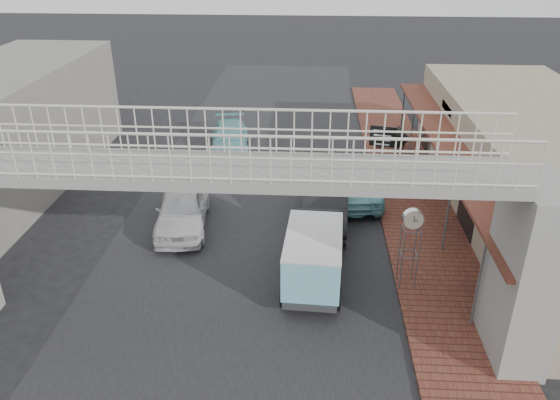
# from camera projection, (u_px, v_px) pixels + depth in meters

# --- Properties ---
(ground) EXTENTS (120.00, 120.00, 0.00)m
(ground) POSITION_uv_depth(u_px,v_px,m) (245.00, 261.00, 18.76)
(ground) COLOR black
(ground) RESTS_ON ground
(road_strip) EXTENTS (10.00, 60.00, 0.01)m
(road_strip) POSITION_uv_depth(u_px,v_px,m) (245.00, 261.00, 18.76)
(road_strip) COLOR black
(road_strip) RESTS_ON ground
(sidewalk) EXTENTS (3.00, 40.00, 0.10)m
(sidewalk) POSITION_uv_depth(u_px,v_px,m) (421.00, 223.00, 21.07)
(sidewalk) COLOR brown
(sidewalk) RESTS_ON ground
(shophouse_row) EXTENTS (7.20, 18.00, 4.00)m
(shophouse_row) POSITION_uv_depth(u_px,v_px,m) (540.00, 169.00, 20.86)
(shophouse_row) COLOR gray
(shophouse_row) RESTS_ON ground
(footbridge) EXTENTS (16.40, 2.40, 6.34)m
(footbridge) POSITION_uv_depth(u_px,v_px,m) (222.00, 241.00, 13.77)
(footbridge) COLOR gray
(footbridge) RESTS_ON ground
(building_far_left) EXTENTS (5.00, 14.00, 5.00)m
(building_far_left) POSITION_uv_depth(u_px,v_px,m) (7.00, 129.00, 23.60)
(building_far_left) COLOR gray
(building_far_left) RESTS_ON ground
(white_hatchback) EXTENTS (2.32, 4.72, 1.55)m
(white_hatchback) POSITION_uv_depth(u_px,v_px,m) (182.00, 208.00, 20.66)
(white_hatchback) COLOR silver
(white_hatchback) RESTS_ON ground
(dark_sedan) EXTENTS (2.00, 5.02, 1.62)m
(dark_sedan) POSITION_uv_depth(u_px,v_px,m) (325.00, 203.00, 20.95)
(dark_sedan) COLOR black
(dark_sedan) RESTS_ON ground
(angkot_curb) EXTENTS (2.90, 5.27, 1.40)m
(angkot_curb) POSITION_uv_depth(u_px,v_px,m) (347.00, 182.00, 22.96)
(angkot_curb) COLOR #77C5CF
(angkot_curb) RESTS_ON ground
(angkot_far) EXTENTS (2.43, 4.78, 1.33)m
(angkot_far) POSITION_uv_depth(u_px,v_px,m) (230.00, 138.00, 27.96)
(angkot_far) COLOR #67B1B4
(angkot_far) RESTS_ON ground
(angkot_van) EXTENTS (1.97, 3.97, 1.90)m
(angkot_van) POSITION_uv_depth(u_px,v_px,m) (314.00, 251.00, 17.08)
(angkot_van) COLOR black
(angkot_van) RESTS_ON ground
(motorcycle_near) EXTENTS (1.68, 1.00, 0.83)m
(motorcycle_near) POSITION_uv_depth(u_px,v_px,m) (383.00, 185.00, 23.16)
(motorcycle_near) COLOR black
(motorcycle_near) RESTS_ON sidewalk
(motorcycle_far) EXTENTS (1.79, 1.10, 1.04)m
(motorcycle_far) POSITION_uv_depth(u_px,v_px,m) (388.00, 140.00, 27.77)
(motorcycle_far) COLOR black
(motorcycle_far) RESTS_ON sidewalk
(street_clock) EXTENTS (0.66, 0.54, 2.65)m
(street_clock) POSITION_uv_depth(u_px,v_px,m) (412.00, 223.00, 16.45)
(street_clock) COLOR #59595B
(street_clock) RESTS_ON sidewalk
(arrow_sign) EXTENTS (1.78, 1.18, 2.95)m
(arrow_sign) POSITION_uv_depth(u_px,v_px,m) (401.00, 139.00, 22.47)
(arrow_sign) COLOR #59595B
(arrow_sign) RESTS_ON sidewalk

